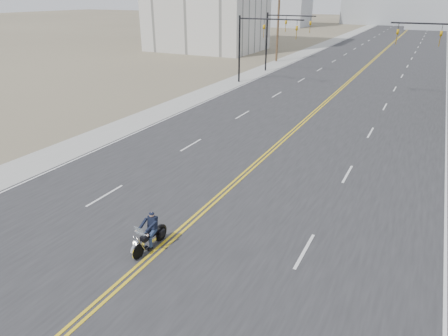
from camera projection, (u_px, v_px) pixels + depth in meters
name	position (u px, v px, depth m)	size (l,w,h in m)	color
ground_plane	(134.00, 273.00, 14.09)	(400.00, 400.00, 0.00)	#776D56
road	(385.00, 49.00, 71.14)	(20.00, 200.00, 0.01)	#303033
sidewalk_left	(322.00, 46.00, 75.96)	(3.00, 200.00, 0.01)	#A5A5A0
traffic_mast_left	(257.00, 37.00, 41.96)	(7.10, 0.26, 7.00)	black
traffic_mast_far	(280.00, 31.00, 48.64)	(6.10, 0.26, 7.00)	black
utility_pole_left	(278.00, 22.00, 56.26)	(2.20, 0.30, 10.50)	brown
haze_bldg_b	(446.00, 2.00, 109.81)	(18.00, 14.00, 14.00)	#ADB2B7
motorcyclist	(149.00, 232.00, 15.12)	(0.82, 1.91, 1.49)	black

